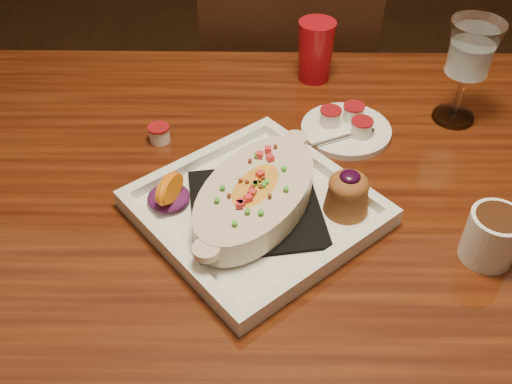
{
  "coord_description": "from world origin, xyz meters",
  "views": [
    {
      "loc": [
        -0.06,
        -0.67,
        1.36
      ],
      "look_at": [
        -0.07,
        -0.02,
        0.77
      ],
      "focal_mm": 40.0,
      "sensor_mm": 36.0,
      "label": 1
    }
  ],
  "objects_px": {
    "saucer": "(346,127)",
    "red_tumbler": "(316,51)",
    "chair_far": "(284,100)",
    "goblet": "(470,54)",
    "table": "(295,234)",
    "plate": "(261,200)",
    "coffee_mug": "(494,234)"
  },
  "relations": [
    {
      "from": "coffee_mug",
      "to": "red_tumbler",
      "type": "xyz_separation_m",
      "value": [
        -0.22,
        0.47,
        0.02
      ]
    },
    {
      "from": "saucer",
      "to": "red_tumbler",
      "type": "xyz_separation_m",
      "value": [
        -0.05,
        0.19,
        0.05
      ]
    },
    {
      "from": "saucer",
      "to": "chair_far",
      "type": "bearing_deg",
      "value": 100.91
    },
    {
      "from": "saucer",
      "to": "red_tumbler",
      "type": "relative_size",
      "value": 1.32
    },
    {
      "from": "table",
      "to": "saucer",
      "type": "bearing_deg",
      "value": 60.26
    },
    {
      "from": "coffee_mug",
      "to": "red_tumbler",
      "type": "distance_m",
      "value": 0.52
    },
    {
      "from": "saucer",
      "to": "coffee_mug",
      "type": "bearing_deg",
      "value": -59.28
    },
    {
      "from": "chair_far",
      "to": "saucer",
      "type": "xyz_separation_m",
      "value": [
        0.09,
        -0.47,
        0.25
      ]
    },
    {
      "from": "plate",
      "to": "goblet",
      "type": "relative_size",
      "value": 2.28
    },
    {
      "from": "plate",
      "to": "saucer",
      "type": "relative_size",
      "value": 2.7
    },
    {
      "from": "plate",
      "to": "saucer",
      "type": "height_order",
      "value": "plate"
    },
    {
      "from": "red_tumbler",
      "to": "plate",
      "type": "bearing_deg",
      "value": -104.65
    },
    {
      "from": "plate",
      "to": "red_tumbler",
      "type": "xyz_separation_m",
      "value": [
        0.1,
        0.4,
        0.03
      ]
    },
    {
      "from": "table",
      "to": "red_tumbler",
      "type": "xyz_separation_m",
      "value": [
        0.04,
        0.34,
        0.16
      ]
    },
    {
      "from": "chair_far",
      "to": "goblet",
      "type": "bearing_deg",
      "value": 124.75
    },
    {
      "from": "coffee_mug",
      "to": "saucer",
      "type": "height_order",
      "value": "coffee_mug"
    },
    {
      "from": "coffee_mug",
      "to": "saucer",
      "type": "distance_m",
      "value": 0.33
    },
    {
      "from": "goblet",
      "to": "saucer",
      "type": "xyz_separation_m",
      "value": [
        -0.2,
        -0.05,
        -0.12
      ]
    },
    {
      "from": "table",
      "to": "goblet",
      "type": "relative_size",
      "value": 7.9
    },
    {
      "from": "red_tumbler",
      "to": "table",
      "type": "bearing_deg",
      "value": -97.38
    },
    {
      "from": "chair_far",
      "to": "plate",
      "type": "relative_size",
      "value": 2.15
    },
    {
      "from": "chair_far",
      "to": "saucer",
      "type": "bearing_deg",
      "value": 100.91
    },
    {
      "from": "plate",
      "to": "coffee_mug",
      "type": "bearing_deg",
      "value": -53.89
    },
    {
      "from": "red_tumbler",
      "to": "coffee_mug",
      "type": "bearing_deg",
      "value": -65.37
    },
    {
      "from": "goblet",
      "to": "red_tumbler",
      "type": "xyz_separation_m",
      "value": [
        -0.25,
        0.14,
        -0.07
      ]
    },
    {
      "from": "plate",
      "to": "coffee_mug",
      "type": "relative_size",
      "value": 4.21
    },
    {
      "from": "goblet",
      "to": "saucer",
      "type": "distance_m",
      "value": 0.24
    },
    {
      "from": "plate",
      "to": "saucer",
      "type": "xyz_separation_m",
      "value": [
        0.15,
        0.21,
        -0.02
      ]
    },
    {
      "from": "chair_far",
      "to": "goblet",
      "type": "xyz_separation_m",
      "value": [
        0.29,
        -0.42,
        0.37
      ]
    },
    {
      "from": "table",
      "to": "chair_far",
      "type": "relative_size",
      "value": 1.61
    },
    {
      "from": "table",
      "to": "plate",
      "type": "xyz_separation_m",
      "value": [
        -0.06,
        -0.05,
        0.13
      ]
    },
    {
      "from": "chair_far",
      "to": "red_tumbler",
      "type": "bearing_deg",
      "value": 98.89
    }
  ]
}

